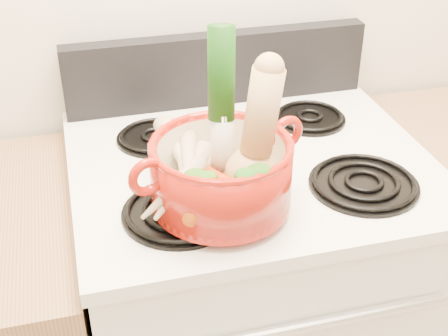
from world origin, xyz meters
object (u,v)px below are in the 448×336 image
object	(u,v)px
squash	(252,133)
dutch_oven	(221,174)
leek	(222,106)
stove_body	(247,320)

from	to	relation	value
squash	dutch_oven	bearing A→B (deg)	171.89
dutch_oven	leek	world-z (taller)	leek
squash	leek	xyz separation A→B (m)	(-0.04, 0.05, 0.03)
stove_body	dutch_oven	distance (m)	0.61
stove_body	squash	distance (m)	0.69
dutch_oven	stove_body	bearing A→B (deg)	39.32
stove_body	squash	bearing A→B (deg)	-107.73
squash	leek	distance (m)	0.07
stove_body	leek	bearing A→B (deg)	-127.28
dutch_oven	squash	bearing A→B (deg)	-31.19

